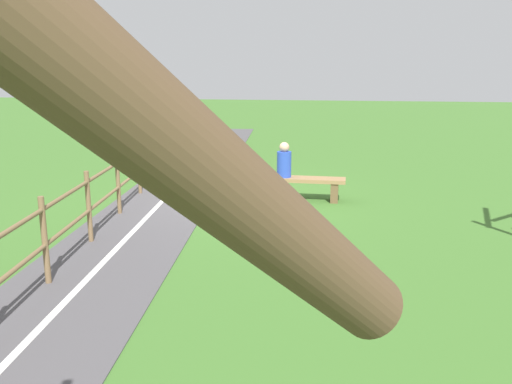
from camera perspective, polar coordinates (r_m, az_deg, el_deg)
ground_plane at (r=11.79m, az=-3.48°, el=-0.65°), size 80.00×80.00×0.00m
paved_path at (r=8.44m, az=-15.56°, el=-6.69°), size 6.10×36.01×0.02m
path_centre_line at (r=8.43m, az=-15.57°, el=-6.63°), size 3.67×31.81×0.00m
bench at (r=11.55m, az=5.11°, el=0.82°), size 1.85×0.46×0.51m
person_seated at (r=11.49m, az=3.08°, el=3.31°), size 0.31×0.31×0.77m
bicycle at (r=11.64m, az=-1.01°, el=0.97°), size 0.17×1.68×0.84m
backpack at (r=12.13m, az=-0.25°, el=0.79°), size 0.38×0.34×0.43m
fence_roadside at (r=9.83m, az=-16.15°, el=0.32°), size 1.96×12.24×1.20m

